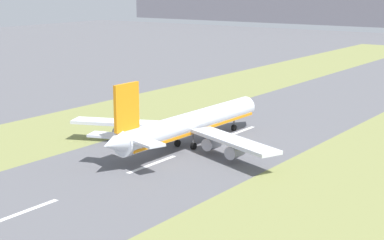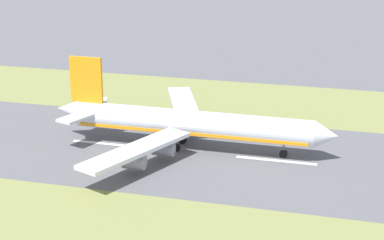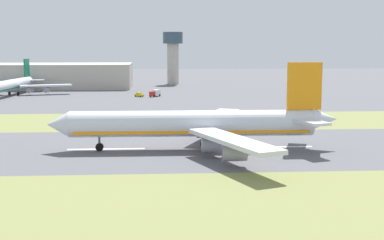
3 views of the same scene
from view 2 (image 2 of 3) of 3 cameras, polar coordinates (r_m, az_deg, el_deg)
The scene contains 5 objects.
ground_plane at distance 148.42m, azimuth -1.83°, elevation -2.70°, with size 800.00×800.00×0.00m, color #56565B.
grass_median_west at distance 189.66m, azimuth 2.18°, elevation 1.97°, with size 40.00×600.00×0.01m, color olive.
centreline_dash_mid at distance 153.54m, azimuth -7.45°, elevation -2.12°, with size 1.20×18.00×0.01m, color silver.
centreline_dash_far at distance 143.57m, azimuth 7.49°, elevation -3.59°, with size 1.20×18.00×0.01m, color silver.
airplane_main_jet at distance 147.84m, azimuth -0.71°, elevation -0.30°, with size 64.13×67.04×20.20m.
Camera 2 is at (132.43, 41.30, 52.75)m, focal length 60.00 mm.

